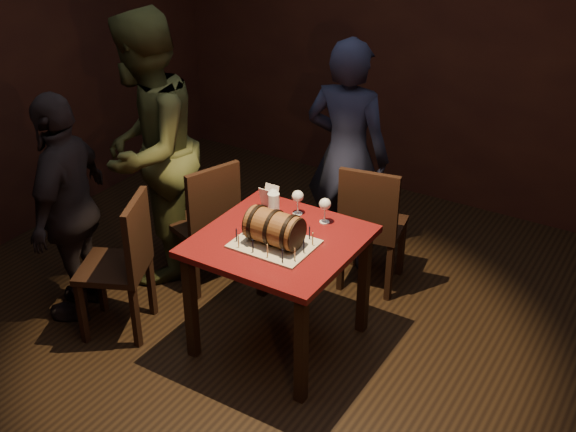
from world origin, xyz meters
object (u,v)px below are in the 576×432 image
(chair_left_rear, at_px, (207,219))
(chair_left_front, at_px, (125,259))
(person_left_rear, at_px, (147,150))
(barrel_cake, at_px, (274,228))
(wine_glass_mid, at_px, (298,197))
(person_left_front, at_px, (70,208))
(wine_glass_left, at_px, (273,196))
(pint_of_ale, at_px, (274,205))
(chair_back, at_px, (371,222))
(wine_glass_right, at_px, (325,205))
(pub_table, at_px, (279,254))
(person_back, at_px, (347,156))

(chair_left_rear, height_order, chair_left_front, same)
(chair_left_front, relative_size, person_left_rear, 0.50)
(barrel_cake, bearing_deg, person_left_rear, 164.90)
(wine_glass_mid, height_order, person_left_front, person_left_front)
(wine_glass_left, distance_m, pint_of_ale, 0.06)
(chair_left_front, bearing_deg, person_left_rear, 117.18)
(chair_back, relative_size, person_left_front, 0.61)
(wine_glass_right, bearing_deg, chair_back, 82.84)
(wine_glass_left, height_order, person_left_front, person_left_front)
(chair_back, distance_m, person_left_front, 1.95)
(wine_glass_mid, bearing_deg, barrel_cake, -78.63)
(pub_table, bearing_deg, wine_glass_mid, 101.01)
(chair_left_rear, xyz_separation_m, person_left_rear, (-0.44, -0.04, 0.42))
(pint_of_ale, bearing_deg, person_left_rear, 177.94)
(chair_left_rear, bearing_deg, chair_left_front, -99.83)
(wine_glass_left, height_order, wine_glass_right, same)
(barrel_cake, relative_size, person_left_rear, 0.19)
(pub_table, bearing_deg, wine_glass_left, 128.68)
(chair_back, xyz_separation_m, person_left_front, (-1.50, -1.22, 0.24))
(chair_left_rear, relative_size, person_left_rear, 0.50)
(wine_glass_right, distance_m, pint_of_ale, 0.32)
(person_left_rear, height_order, person_left_front, person_left_rear)
(pub_table, bearing_deg, person_left_rear, 168.20)
(person_left_front, bearing_deg, barrel_cake, 81.15)
(wine_glass_mid, height_order, chair_back, chair_back)
(wine_glass_mid, bearing_deg, chair_back, 63.68)
(chair_back, relative_size, chair_left_front, 1.00)
(pint_of_ale, bearing_deg, wine_glass_left, 126.04)
(wine_glass_mid, xyz_separation_m, wine_glass_right, (0.19, -0.01, 0.00))
(person_left_front, bearing_deg, pint_of_ale, 96.06)
(person_left_rear, bearing_deg, barrel_cake, 57.17)
(chair_back, height_order, person_left_rear, person_left_rear)
(person_back, bearing_deg, wine_glass_mid, 90.39)
(chair_back, bearing_deg, pub_table, -103.44)
(pub_table, height_order, person_left_front, person_left_front)
(wine_glass_left, bearing_deg, person_left_rear, 179.69)
(wine_glass_mid, distance_m, person_left_front, 1.43)
(wine_glass_left, xyz_separation_m, person_left_front, (-1.10, -0.63, -0.11))
(wine_glass_left, relative_size, person_left_rear, 0.09)
(pint_of_ale, relative_size, person_left_rear, 0.08)
(wine_glass_right, distance_m, person_left_rear, 1.34)
(chair_left_front, bearing_deg, chair_back, 48.40)
(person_left_rear, bearing_deg, wine_glass_right, 74.50)
(person_back, relative_size, person_left_front, 1.10)
(wine_glass_left, distance_m, person_left_front, 1.28)
(chair_back, distance_m, person_left_rear, 1.57)
(wine_glass_right, xyz_separation_m, chair_left_rear, (-0.89, -0.01, -0.35))
(barrel_cake, height_order, person_back, person_back)
(pub_table, distance_m, barrel_cake, 0.24)
(wine_glass_mid, bearing_deg, person_left_front, -150.74)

